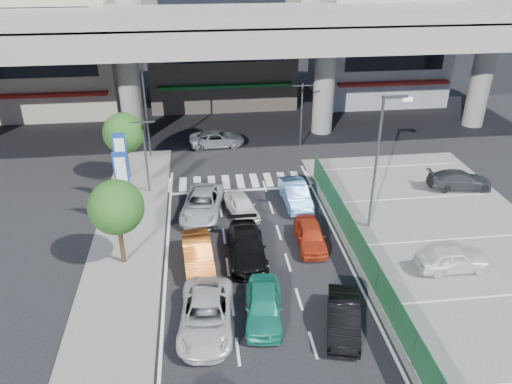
{
  "coord_description": "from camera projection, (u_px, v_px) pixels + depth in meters",
  "views": [
    {
      "loc": [
        -2.72,
        -18.32,
        15.54
      ],
      "look_at": [
        0.36,
        6.8,
        2.34
      ],
      "focal_mm": 35.0,
      "sensor_mm": 36.0,
      "label": 1
    }
  ],
  "objects": [
    {
      "name": "ground",
      "position": [
        266.0,
        302.0,
        23.61
      ],
      "size": [
        120.0,
        120.0,
        0.0
      ],
      "primitive_type": "plane",
      "color": "black",
      "rests_on": "ground"
    },
    {
      "name": "signboard_far",
      "position": [
        121.0,
        158.0,
        31.04
      ],
      "size": [
        0.8,
        0.14,
        4.7
      ],
      "color": "#595B60",
      "rests_on": "ground"
    },
    {
      "name": "hatch_black_mid_right",
      "position": [
        344.0,
        317.0,
        21.71
      ],
      "size": [
        2.33,
        4.16,
        1.3
      ],
      "primitive_type": "imported",
      "rotation": [
        0.0,
        0.0,
        -0.26
      ],
      "color": "black",
      "rests_on": "ground"
    },
    {
      "name": "taxi_teal_mid",
      "position": [
        264.0,
        305.0,
        22.34
      ],
      "size": [
        2.13,
        4.22,
        1.38
      ],
      "primitive_type": "imported",
      "rotation": [
        0.0,
        0.0,
        -0.13
      ],
      "color": "#1C886F",
      "rests_on": "ground"
    },
    {
      "name": "expressway",
      "position": [
        228.0,
        30.0,
        38.91
      ],
      "size": [
        64.0,
        14.0,
        10.75
      ],
      "color": "slate",
      "rests_on": "ground"
    },
    {
      "name": "sidewalk_left",
      "position": [
        124.0,
        262.0,
        26.34
      ],
      "size": [
        4.0,
        30.0,
        0.12
      ],
      "primitive_type": "cube",
      "color": "#5F5F5C",
      "rests_on": "ground"
    },
    {
      "name": "traffic_light_left",
      "position": [
        144.0,
        138.0,
        31.68
      ],
      "size": [
        1.6,
        1.24,
        5.2
      ],
      "color": "#595B60",
      "rests_on": "ground"
    },
    {
      "name": "signboard_near",
      "position": [
        122.0,
        179.0,
        28.45
      ],
      "size": [
        0.8,
        0.14,
        4.7
      ],
      "color": "#595B60",
      "rests_on": "ground"
    },
    {
      "name": "sedan_white_front_mid",
      "position": [
        242.0,
        206.0,
        30.65
      ],
      "size": [
        2.23,
        3.81,
        1.22
      ],
      "primitive_type": "imported",
      "rotation": [
        0.0,
        0.0,
        0.24
      ],
      "color": "silver",
      "rests_on": "ground"
    },
    {
      "name": "traffic_light_right",
      "position": [
        302.0,
        99.0,
        39.1
      ],
      "size": [
        1.6,
        1.24,
        5.2
      ],
      "color": "#595B60",
      "rests_on": "ground"
    },
    {
      "name": "taxi_orange_right",
      "position": [
        310.0,
        235.0,
        27.6
      ],
      "size": [
        1.67,
        3.82,
        1.28
      ],
      "primitive_type": "imported",
      "rotation": [
        0.0,
        0.0,
        -0.04
      ],
      "color": "#B83217",
      "rests_on": "ground"
    },
    {
      "name": "street_lamp_left",
      "position": [
        147.0,
        98.0,
        36.56
      ],
      "size": [
        1.65,
        0.22,
        8.0
      ],
      "color": "#595B60",
      "rests_on": "ground"
    },
    {
      "name": "crossing_wagon_silver",
      "position": [
        217.0,
        139.0,
        40.57
      ],
      "size": [
        4.54,
        2.26,
        1.24
      ],
      "primitive_type": "imported",
      "rotation": [
        0.0,
        0.0,
        1.62
      ],
      "color": "#999CA0",
      "rests_on": "ground"
    },
    {
      "name": "parked_sedan_white",
      "position": [
        453.0,
        259.0,
        25.52
      ],
      "size": [
        3.76,
        1.54,
        1.28
      ],
      "primitive_type": "imported",
      "rotation": [
        0.0,
        0.0,
        1.58
      ],
      "color": "white",
      "rests_on": "parking_lot"
    },
    {
      "name": "fence_run",
      "position": [
        369.0,
        266.0,
        24.64
      ],
      "size": [
        0.16,
        22.0,
        1.8
      ],
      "primitive_type": null,
      "color": "#1F5B32",
      "rests_on": "ground"
    },
    {
      "name": "parking_lot",
      "position": [
        465.0,
        260.0,
        26.54
      ],
      "size": [
        12.0,
        28.0,
        0.06
      ],
      "primitive_type": "cube",
      "color": "#5F5F5C",
      "rests_on": "ground"
    },
    {
      "name": "sedan_white_mid_left",
      "position": [
        206.0,
        315.0,
        21.77
      ],
      "size": [
        2.68,
        5.13,
        1.38
      ],
      "primitive_type": "imported",
      "rotation": [
        0.0,
        0.0,
        -0.08
      ],
      "color": "silver",
      "rests_on": "ground"
    },
    {
      "name": "street_lamp_right",
      "position": [
        380.0,
        153.0,
        27.45
      ],
      "size": [
        1.65,
        0.22,
        8.0
      ],
      "color": "#595B60",
      "rests_on": "ground"
    },
    {
      "name": "taxi_orange_left",
      "position": [
        198.0,
        254.0,
        25.91
      ],
      "size": [
        1.78,
        4.29,
        1.38
      ],
      "primitive_type": "imported",
      "rotation": [
        0.0,
        0.0,
        0.08
      ],
      "color": "#C55A1C",
      "rests_on": "ground"
    },
    {
      "name": "tree_near",
      "position": [
        116.0,
        207.0,
        24.8
      ],
      "size": [
        2.8,
        2.8,
        4.8
      ],
      "color": "#382314",
      "rests_on": "ground"
    },
    {
      "name": "wagon_silver_front_left",
      "position": [
        202.0,
        204.0,
        30.69
      ],
      "size": [
        3.05,
        5.27,
        1.38
      ],
      "primitive_type": "imported",
      "rotation": [
        0.0,
        0.0,
        -0.16
      ],
      "color": "#A8ABB0",
      "rests_on": "ground"
    },
    {
      "name": "parked_sedan_dgrey",
      "position": [
        460.0,
        180.0,
        33.69
      ],
      "size": [
        4.44,
        2.24,
        1.24
      ],
      "primitive_type": "imported",
      "rotation": [
        0.0,
        0.0,
        1.45
      ],
      "color": "#303135",
      "rests_on": "parking_lot"
    },
    {
      "name": "building_center",
      "position": [
        220.0,
        24.0,
        49.16
      ],
      "size": [
        14.0,
        10.9,
        15.0
      ],
      "color": "gray",
      "rests_on": "ground"
    },
    {
      "name": "building_west",
      "position": [
        52.0,
        40.0,
        47.01
      ],
      "size": [
        12.0,
        10.9,
        13.0
      ],
      "color": "#ADA38C",
      "rests_on": "ground"
    },
    {
      "name": "traffic_cone",
      "position": [
        346.0,
        221.0,
        29.4
      ],
      "size": [
        0.44,
        0.44,
        0.71
      ],
      "primitive_type": "cone",
      "rotation": [
        0.0,
        0.0,
        0.22
      ],
      "color": "red",
      "rests_on": "parking_lot"
    },
    {
      "name": "sedan_black_mid",
      "position": [
        247.0,
        247.0,
        26.52
      ],
      "size": [
        1.94,
        4.76,
        1.38
      ],
      "primitive_type": "imported",
      "rotation": [
        0.0,
        0.0,
        -0.0
      ],
      "color": "black",
      "rests_on": "ground"
    },
    {
      "name": "kei_truck_front_right",
      "position": [
        295.0,
        194.0,
        31.88
      ],
      "size": [
        1.64,
        4.25,
        1.38
      ],
      "primitive_type": "imported",
      "rotation": [
        0.0,
        0.0,
        0.04
      ],
      "color": "#659CE5",
      "rests_on": "ground"
    },
    {
      "name": "building_east",
      "position": [
        378.0,
        38.0,
        50.69
      ],
      "size": [
        12.0,
        10.9,
        12.0
      ],
      "color": "gray",
      "rests_on": "ground"
    },
    {
      "name": "tree_far",
      "position": [
        124.0,
        133.0,
        33.96
      ],
      "size": [
        2.8,
        2.8,
        4.8
      ],
      "color": "#382314",
      "rests_on": "ground"
    }
  ]
}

